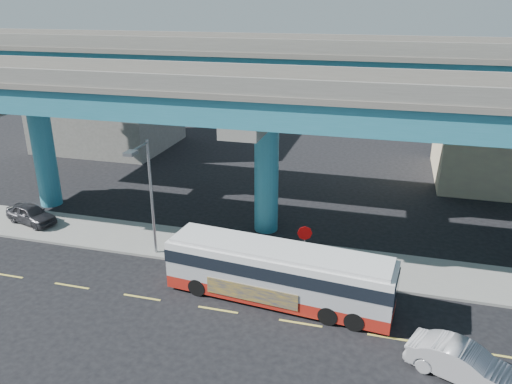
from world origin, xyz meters
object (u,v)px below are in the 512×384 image
(parked_car, at_px, (31,214))
(street_lamp, at_px, (146,183))
(sedan, at_px, (463,363))
(stop_sign, at_px, (305,239))
(transit_bus, at_px, (278,272))

(parked_car, height_order, street_lamp, street_lamp)
(sedan, height_order, street_lamp, street_lamp)
(parked_car, bearing_deg, stop_sign, -79.10)
(stop_sign, bearing_deg, transit_bus, -96.39)
(sedan, bearing_deg, parked_car, 95.56)
(street_lamp, xyz_separation_m, stop_sign, (8.62, 0.71, -2.53))
(sedan, xyz_separation_m, parked_car, (-25.65, 7.64, 0.08))
(sedan, distance_m, street_lamp, 17.39)
(transit_bus, relative_size, stop_sign, 4.29)
(sedan, height_order, parked_car, parked_car)
(sedan, bearing_deg, transit_bus, 89.53)
(parked_car, height_order, stop_sign, stop_sign)
(parked_car, xyz_separation_m, stop_sign, (18.26, -1.38, 1.28))
(transit_bus, distance_m, stop_sign, 3.01)
(sedan, distance_m, parked_car, 26.77)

